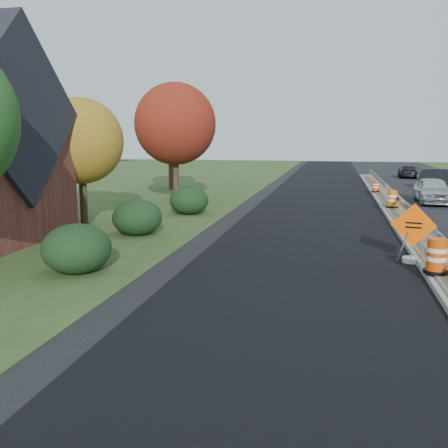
% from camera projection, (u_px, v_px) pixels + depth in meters
% --- Properties ---
extents(ground, '(140.00, 140.00, 0.00)m').
position_uv_depth(ground, '(427.00, 248.00, 18.60)').
color(ground, black).
rests_on(ground, ground).
extents(grass_verge_near, '(30.00, 120.00, 0.03)m').
position_uv_depth(grass_verge_near, '(19.00, 199.00, 33.31)').
color(grass_verge_near, '#2F441D').
rests_on(grass_verge_near, ground).
extents(milled_overlay, '(7.20, 120.00, 0.01)m').
position_uv_depth(milled_overlay, '(317.00, 208.00, 29.16)').
color(milled_overlay, black).
rests_on(milled_overlay, ground).
extents(median, '(1.60, 55.00, 0.23)m').
position_uv_depth(median, '(400.00, 213.00, 26.28)').
color(median, gray).
rests_on(median, ground).
extents(guardrail, '(0.10, 46.15, 0.72)m').
position_uv_depth(guardrail, '(399.00, 200.00, 27.14)').
color(guardrail, silver).
rests_on(guardrail, median).
extents(hedge_south, '(2.09, 2.09, 1.52)m').
position_uv_depth(hedge_south, '(77.00, 248.00, 15.03)').
color(hedge_south, black).
rests_on(hedge_south, ground).
extents(hedge_mid, '(2.09, 2.09, 1.52)m').
position_uv_depth(hedge_mid, '(137.00, 217.00, 20.91)').
color(hedge_mid, black).
rests_on(hedge_mid, ground).
extents(hedge_north, '(2.09, 2.09, 1.52)m').
position_uv_depth(hedge_north, '(189.00, 200.00, 26.58)').
color(hedge_north, black).
rests_on(hedge_north, ground).
extents(tree_near_yellow, '(3.96, 3.96, 5.88)m').
position_uv_depth(tree_near_yellow, '(81.00, 141.00, 23.05)').
color(tree_near_yellow, '#473523').
rests_on(tree_near_yellow, ground).
extents(tree_near_red, '(4.95, 4.95, 7.35)m').
position_uv_depth(tree_near_red, '(175.00, 124.00, 30.15)').
color(tree_near_red, '#473523').
rests_on(tree_near_red, ground).
extents(tree_near_back, '(4.29, 4.29, 6.37)m').
position_uv_depth(tree_near_back, '(170.00, 136.00, 38.60)').
color(tree_near_back, '#473523').
rests_on(tree_near_back, ground).
extents(caution_sign, '(1.40, 0.59, 1.96)m').
position_uv_depth(caution_sign, '(412.00, 248.00, 16.31)').
color(caution_sign, white).
rests_on(caution_sign, ground).
extents(barrel_median_near, '(0.68, 0.68, 1.00)m').
position_uv_depth(barrel_median_near, '(437.00, 257.00, 14.18)').
color(barrel_median_near, black).
rests_on(barrel_median_near, median).
extents(barrel_median_mid, '(0.65, 0.65, 0.96)m').
position_uv_depth(barrel_median_mid, '(392.00, 199.00, 27.53)').
color(barrel_median_mid, black).
rests_on(barrel_median_mid, median).
extents(barrel_median_far, '(0.54, 0.54, 0.79)m').
position_uv_depth(barrel_median_far, '(376.00, 187.00, 35.55)').
color(barrel_median_far, black).
rests_on(barrel_median_far, median).
extents(car_silver, '(1.92, 4.74, 1.61)m').
position_uv_depth(car_silver, '(433.00, 190.00, 31.16)').
color(car_silver, silver).
rests_on(car_silver, ground).
extents(car_dark_mid, '(1.77, 4.91, 1.61)m').
position_uv_depth(car_dark_mid, '(436.00, 179.00, 39.26)').
color(car_dark_mid, black).
rests_on(car_dark_mid, ground).
extents(car_dark_far, '(2.09, 4.45, 1.26)m').
position_uv_depth(car_dark_far, '(408.00, 171.00, 51.24)').
color(car_dark_far, black).
rests_on(car_dark_far, ground).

